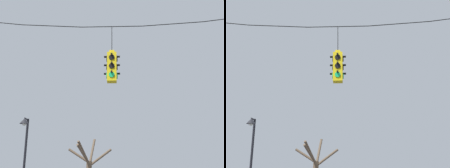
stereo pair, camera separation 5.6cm
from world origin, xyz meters
TOP-DOWN VIEW (x-y plane):
  - span_wire at (-0.00, -0.42)m, footprint 16.11×0.03m
  - traffic_light_near_right_pole at (0.00, -0.42)m, footprint 0.58×0.58m
  - street_lamp at (-4.60, 4.32)m, footprint 0.47×0.81m

SIDE VIEW (x-z plane):
  - street_lamp at x=-4.60m, z-range 1.13..5.89m
  - traffic_light_near_right_pole at x=0.00m, z-range 4.70..6.88m
  - span_wire at x=0.00m, z-range 7.26..8.13m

